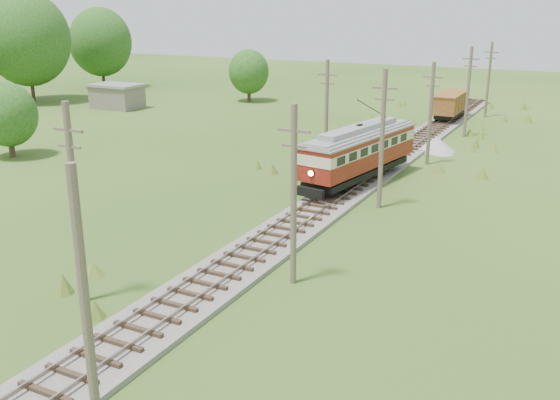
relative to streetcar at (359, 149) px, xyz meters
The scene contains 17 objects.
railbed_main 2.95m from the streetcar, 89.99° to the right, with size 3.60×96.00×0.57m.
streetcar is the anchor object (origin of this frame).
gondola 29.82m from the streetcar, 90.00° to the left, with size 2.63×7.92×2.63m.
gravel_pile 14.05m from the streetcar, 79.36° to the left, with size 3.55×3.76×1.29m.
utility_pole_r_1 30.77m from the streetcar, 84.21° to the right, with size 0.30×0.30×8.80m.
utility_pole_r_2 17.96m from the streetcar, 79.36° to the right, with size 1.60×0.30×8.60m.
utility_pole_r_3 5.90m from the streetcar, 54.98° to the right, with size 1.60×0.30×9.00m.
utility_pole_r_4 9.10m from the streetcar, 70.42° to the left, with size 1.60×0.30×8.40m.
utility_pole_r_5 21.78m from the streetcar, 80.99° to the left, with size 1.60×0.30×8.90m.
utility_pole_r_6 34.63m from the streetcar, 84.69° to the left, with size 1.60×0.30×8.70m.
utility_pole_l_a 24.02m from the streetcar, 100.10° to the right, with size 1.60×0.30×9.00m.
utility_pole_l_b 6.55m from the streetcar, 135.43° to the left, with size 1.60×0.30×8.60m.
tree_left_4 57.34m from the streetcar, 161.15° to the left, with size 11.34×11.34×14.61m.
tree_left_5 65.89m from the streetcar, 148.41° to the left, with size 9.66×9.66×12.44m.
tree_mid_a 42.87m from the streetcar, 130.80° to the left, with size 5.46×5.46×7.03m.
tree_mid_c 30.53m from the streetcar, 169.49° to the right, with size 5.04×5.04×6.49m.
shed 44.48m from the streetcar, 154.09° to the left, with size 6.40×4.40×3.10m.
Camera 1 is at (15.28, -6.59, 12.76)m, focal length 40.00 mm.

